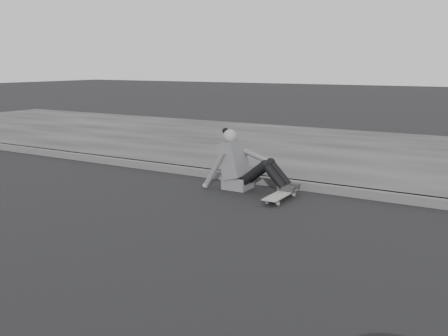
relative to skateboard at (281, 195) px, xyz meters
The scene contains 5 objects.
ground 2.18m from the skateboard, 119.94° to the right, with size 80.00×80.00×0.00m, color black.
curb 1.29m from the skateboard, 147.73° to the left, with size 24.00×0.16×0.12m, color #4C4C4C.
sidewalk 3.86m from the skateboard, 106.37° to the left, with size 24.00×6.00×0.12m, color #373737.
skateboard is the anchor object (origin of this frame).
seated_woman 0.83m from the skateboard, 161.47° to the left, with size 1.38×0.46×0.88m.
Camera 1 is at (3.70, -4.03, 1.78)m, focal length 40.00 mm.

